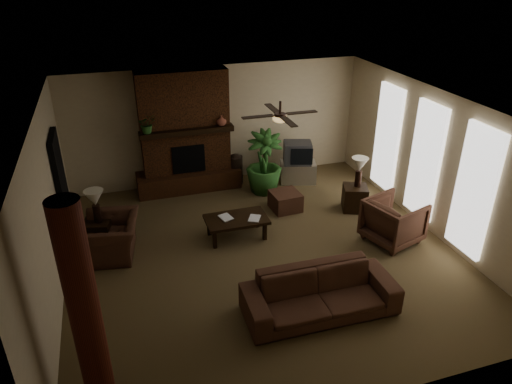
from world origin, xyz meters
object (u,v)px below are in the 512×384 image
object	(u,v)px
armchair_left	(111,231)
log_column	(84,308)
ottoman	(285,201)
side_table_left	(99,233)
sofa	(321,287)
coffee_table	(236,221)
armchair_right	(394,219)
floor_plant	(264,175)
tv_stand	(298,172)
lamp_right	(359,167)
side_table_right	(355,198)
floor_vase	(236,167)
lamp_left	(95,200)

from	to	relation	value
armchair_left	log_column	bearing A→B (deg)	3.77
ottoman	armchair_left	bearing A→B (deg)	-169.83
ottoman	side_table_left	world-z (taller)	side_table_left
sofa	coffee_table	distance (m)	2.58
sofa	armchair_left	bearing A→B (deg)	139.81
coffee_table	armchair_right	bearing A→B (deg)	-19.92
sofa	floor_plant	size ratio (longest dim) A/B	1.61
sofa	armchair_left	distance (m)	3.98
tv_stand	lamp_right	world-z (taller)	lamp_right
log_column	floor_plant	xyz separation A→B (m)	(3.80, 4.87, -0.99)
log_column	side_table_left	bearing A→B (deg)	88.91
armchair_right	ottoman	distance (m)	2.39
side_table_right	floor_vase	bearing A→B (deg)	135.78
sofa	armchair_left	size ratio (longest dim) A/B	2.14
armchair_left	floor_plant	bearing A→B (deg)	124.04
coffee_table	lamp_left	bearing A→B (deg)	170.14
armchair_left	side_table_left	size ratio (longest dim) A/B	2.01
log_column	ottoman	size ratio (longest dim) A/B	4.67
sofa	floor_vase	bearing A→B (deg)	91.19
log_column	coffee_table	xyz separation A→B (m)	(2.65, 3.11, -1.03)
sofa	coffee_table	bearing A→B (deg)	105.62
side_table_left	lamp_left	bearing A→B (deg)	-60.25
sofa	side_table_right	bearing A→B (deg)	54.41
sofa	side_table_left	size ratio (longest dim) A/B	4.31
tv_stand	side_table_right	bearing A→B (deg)	-53.53
floor_plant	lamp_right	distance (m)	2.25
armchair_left	tv_stand	xyz separation A→B (m)	(4.47, 1.91, -0.23)
log_column	sofa	bearing A→B (deg)	10.48
tv_stand	floor_vase	world-z (taller)	floor_vase
coffee_table	log_column	bearing A→B (deg)	-130.42
coffee_table	lamp_right	xyz separation A→B (m)	(2.81, 0.36, 0.63)
ottoman	floor_plant	world-z (taller)	floor_plant
ottoman	side_table_left	distance (m)	3.91
armchair_right	side_table_right	size ratio (longest dim) A/B	1.75
sofa	ottoman	size ratio (longest dim) A/B	3.95
side_table_left	lamp_right	bearing A→B (deg)	-1.47
floor_plant	side_table_left	size ratio (longest dim) A/B	2.68
floor_plant	side_table_left	distance (m)	3.94
floor_vase	ottoman	bearing A→B (deg)	-66.89
sofa	lamp_right	size ratio (longest dim) A/B	3.65
floor_vase	floor_plant	distance (m)	0.81
tv_stand	lamp_right	size ratio (longest dim) A/B	1.31
floor_plant	side_table_right	xyz separation A→B (m)	(1.61, -1.43, -0.14)
ottoman	floor_vase	size ratio (longest dim) A/B	0.78
coffee_table	tv_stand	world-z (taller)	tv_stand
floor_plant	tv_stand	bearing A→B (deg)	16.20
log_column	side_table_right	distance (m)	6.50
sofa	side_table_left	xyz separation A→B (m)	(-3.22, 2.99, -0.19)
ottoman	lamp_left	world-z (taller)	lamp_left
log_column	sofa	world-z (taller)	log_column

